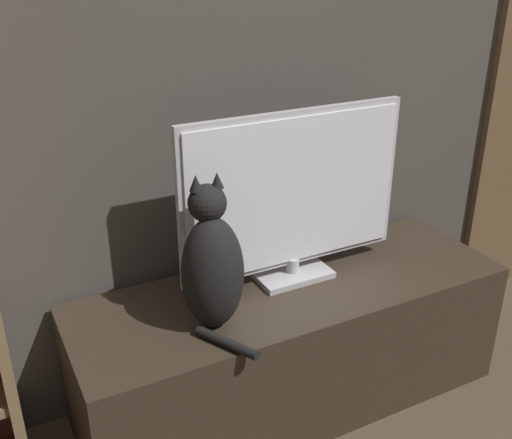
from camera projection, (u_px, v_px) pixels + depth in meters
wall_back at (251, 4)px, 1.82m from camera, size 4.80×0.05×2.60m
tv_stand at (291, 344)px, 2.04m from camera, size 1.44×0.49×0.45m
tv at (294, 196)px, 1.88m from camera, size 0.77×0.15×0.56m
cat at (212, 266)px, 1.67m from camera, size 0.20×0.30×0.46m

